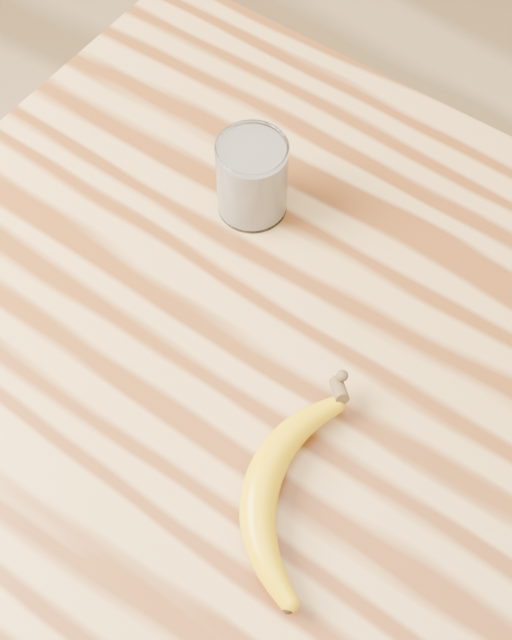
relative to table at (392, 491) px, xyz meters
The scene contains 3 objects.
table is the anchor object (origin of this frame).
smoothie_glass 0.36m from the table, 153.42° to the left, with size 0.08×0.08×0.10m.
banana 0.21m from the table, 125.88° to the right, with size 0.10×0.28×0.03m, color #C79100, non-canonical shape.
Camera 1 is at (0.07, -0.35, 1.68)m, focal length 50.00 mm.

